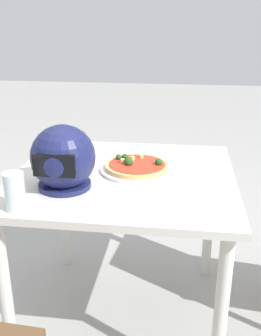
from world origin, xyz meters
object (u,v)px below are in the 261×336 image
dining_table (124,195)px  motorcycle_helmet (63,159)px  drinking_glass (15,192)px  pizza (137,166)px

dining_table → motorcycle_helmet: (0.21, 0.17, 0.21)m
dining_table → drinking_glass: bearing=49.7°
pizza → drinking_glass: (0.36, 0.41, 0.04)m
dining_table → drinking_glass: (0.32, 0.37, 0.16)m
dining_table → drinking_glass: drinking_glass is taller
pizza → dining_table: bearing=41.6°
dining_table → drinking_glass: 0.51m
motorcycle_helmet → drinking_glass: motorcycle_helmet is taller
motorcycle_helmet → pizza: bearing=-140.6°
dining_table → pizza: size_ratio=3.39×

